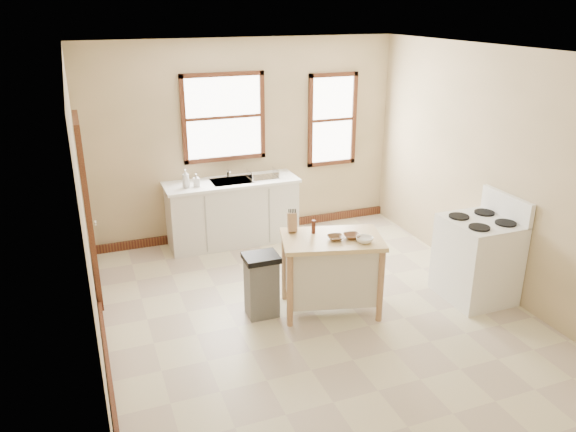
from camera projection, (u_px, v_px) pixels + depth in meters
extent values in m
plane|color=#B8A692|center=(313.00, 311.00, 6.27)|extent=(5.00, 5.00, 0.00)
plane|color=white|center=(318.00, 52.00, 5.27)|extent=(5.00, 5.00, 0.00)
cube|color=#CBAE85|center=(245.00, 140.00, 7.95)|extent=(4.50, 0.04, 2.80)
cube|color=#CBAE85|center=(85.00, 221.00, 5.02)|extent=(0.04, 5.00, 2.80)
cube|color=#CBAE85|center=(493.00, 171.00, 6.52)|extent=(0.04, 5.00, 2.80)
cube|color=#38140F|center=(88.00, 210.00, 6.29)|extent=(0.06, 0.90, 2.10)
cube|color=#38140F|center=(248.00, 228.00, 8.40)|extent=(4.50, 0.04, 0.12)
cube|color=#38140F|center=(106.00, 348.00, 5.51)|extent=(0.04, 5.00, 0.12)
cylinder|color=silver|center=(228.00, 170.00, 7.88)|extent=(0.03, 0.03, 0.22)
imported|color=#B2B2B2|center=(186.00, 178.00, 7.43)|extent=(0.12, 0.12, 0.25)
imported|color=#B2B2B2|center=(196.00, 180.00, 7.49)|extent=(0.09, 0.09, 0.18)
cylinder|color=#481F13|center=(313.00, 227.00, 6.09)|extent=(0.04, 0.04, 0.15)
imported|color=brown|center=(336.00, 238.00, 5.95)|extent=(0.20, 0.20, 0.04)
imported|color=brown|center=(352.00, 236.00, 5.99)|extent=(0.20, 0.20, 0.04)
imported|color=white|center=(364.00, 240.00, 5.88)|extent=(0.24, 0.24, 0.06)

